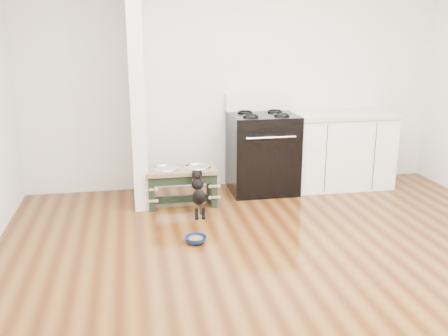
# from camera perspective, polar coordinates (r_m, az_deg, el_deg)

# --- Properties ---
(ground) EXTENTS (5.00, 5.00, 0.00)m
(ground) POSITION_cam_1_polar(r_m,az_deg,el_deg) (4.02, 8.91, -12.12)
(ground) COLOR #42200B
(ground) RESTS_ON ground
(room_shell) EXTENTS (5.00, 5.00, 5.00)m
(room_shell) POSITION_cam_1_polar(r_m,az_deg,el_deg) (3.58, 10.00, 11.54)
(room_shell) COLOR silver
(room_shell) RESTS_ON ground
(partition_wall) EXTENTS (0.15, 0.80, 2.70)m
(partition_wall) POSITION_cam_1_polar(r_m,az_deg,el_deg) (5.47, -10.04, 9.96)
(partition_wall) COLOR silver
(partition_wall) RESTS_ON ground
(oven_range) EXTENTS (0.76, 0.69, 1.14)m
(oven_range) POSITION_cam_1_polar(r_m,az_deg,el_deg) (5.87, 4.40, 1.87)
(oven_range) COLOR black
(oven_range) RESTS_ON ground
(cabinet_run) EXTENTS (1.24, 0.64, 0.91)m
(cabinet_run) POSITION_cam_1_polar(r_m,az_deg,el_deg) (6.22, 13.11, 2.04)
(cabinet_run) COLOR white
(cabinet_run) RESTS_ON ground
(dog_feeder) EXTENTS (0.76, 0.41, 0.43)m
(dog_feeder) POSITION_cam_1_polar(r_m,az_deg,el_deg) (5.43, -4.88, -1.25)
(dog_feeder) COLOR black
(dog_feeder) RESTS_ON ground
(puppy) EXTENTS (0.13, 0.39, 0.46)m
(puppy) POSITION_cam_1_polar(r_m,az_deg,el_deg) (5.13, -2.95, -2.73)
(puppy) COLOR black
(puppy) RESTS_ON ground
(floor_bowl) EXTENTS (0.24, 0.24, 0.06)m
(floor_bowl) POSITION_cam_1_polar(r_m,az_deg,el_deg) (4.54, -3.26, -8.18)
(floor_bowl) COLOR navy
(floor_bowl) RESTS_ON ground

